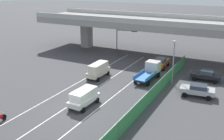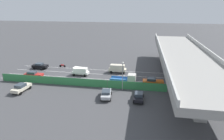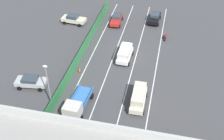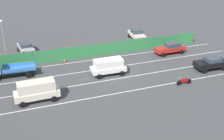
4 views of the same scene
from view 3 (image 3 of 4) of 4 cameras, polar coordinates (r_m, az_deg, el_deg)
The scene contains 17 objects.
ground_plane at distance 45.16m, azimuth 2.68°, elevation 3.04°, with size 300.00×300.00×0.00m, color #424244.
lane_line_left_edge at distance 42.15m, azimuth 8.72°, elevation -0.34°, with size 0.14×42.49×0.01m, color silver.
lane_line_mid_left at distance 42.36m, azimuth 4.14°, elevation 0.29°, with size 0.14×42.49×0.01m, color silver.
lane_line_mid_right at distance 42.86m, azimuth -0.37°, elevation 0.91°, with size 0.14×42.49×0.01m, color silver.
lane_line_right_edge at distance 43.61m, azimuth -4.75°, elevation 1.51°, with size 0.14×42.49×0.01m, color silver.
green_fence at distance 43.47m, azimuth -6.61°, elevation 2.71°, with size 0.10×38.59×1.82m.
car_van_white at distance 43.48m, azimuth 2.60°, elevation 3.38°, with size 2.17×4.39×2.04m.
car_van_cream at distance 35.92m, azimuth 5.36°, elevation -5.42°, with size 1.97×4.69×2.24m.
car_sedan_black at distance 54.53m, azimuth 8.56°, elevation 10.36°, with size 2.19×4.42×1.63m.
car_sedan_red at distance 53.53m, azimuth 0.93°, elevation 10.24°, with size 2.07×4.66×1.66m.
flatbed_truck_blue at distance 34.86m, azimuth -7.28°, elevation -7.30°, with size 2.44×6.01×2.42m.
motorcycle at distance 49.69m, azimuth 10.72°, elevation 6.57°, with size 0.60×1.95×0.93m.
parked_sedan_cream at distance 53.90m, azimuth -7.72°, elevation 10.12°, with size 4.62×2.41×1.72m.
parked_wagon_silver at distance 40.13m, azimuth -15.94°, elevation -2.21°, with size 4.41×2.45×1.59m.
parked_sedan_dark at distance 36.31m, azimuth -20.32°, elevation -8.52°, with size 4.24×1.94×1.63m.
street_lamp at distance 34.77m, azimuth -12.77°, elevation -2.28°, with size 0.60×0.36×6.33m.
traffic_cone at distance 41.86m, azimuth -6.52°, elevation 0.04°, with size 0.47×0.47×0.58m.
Camera 3 is at (-6.13, 36.50, 25.88)m, focal length 45.57 mm.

